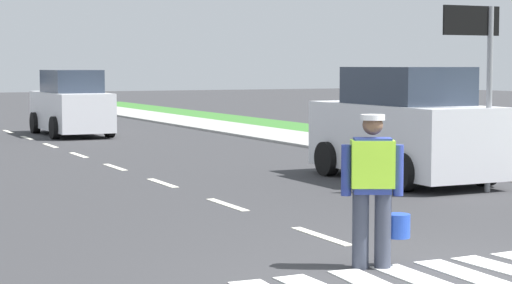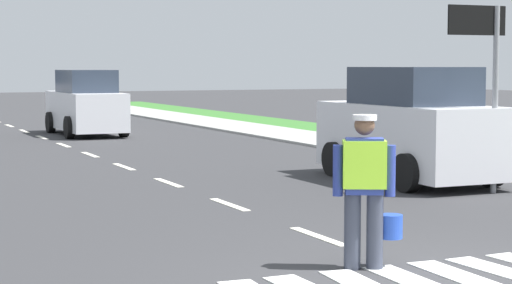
# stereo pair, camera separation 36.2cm
# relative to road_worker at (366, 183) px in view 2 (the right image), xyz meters

# --- Properties ---
(ground_plane) EXTENTS (96.00, 96.00, 0.00)m
(ground_plane) POSITION_rel_road_worker_xyz_m (0.42, 20.18, -0.93)
(ground_plane) COLOR #333335
(sidewalk_right) EXTENTS (2.40, 72.00, 0.14)m
(sidewalk_right) POSITION_rel_road_worker_xyz_m (7.62, 9.18, -0.93)
(sidewalk_right) COLOR #9E9E99
(sidewalk_right) RESTS_ON ground
(crosswalk_stripes) EXTENTS (4.53, 1.93, 0.01)m
(crosswalk_stripes) POSITION_rel_road_worker_xyz_m (0.42, -0.91, -0.92)
(crosswalk_stripes) COLOR white
(crosswalk_stripes) RESTS_ON ground
(lane_center_line) EXTENTS (0.14, 46.40, 0.01)m
(lane_center_line) POSITION_rel_road_worker_xyz_m (0.42, 24.38, -0.93)
(lane_center_line) COLOR silver
(lane_center_line) RESTS_ON ground
(road_worker) EXTENTS (0.75, 0.45, 1.67)m
(road_worker) POSITION_rel_road_worker_xyz_m (0.00, 0.00, 0.00)
(road_worker) COLOR #383D4C
(road_worker) RESTS_ON ground
(lane_direction_sign) EXTENTS (1.16, 0.11, 3.20)m
(lane_direction_sign) POSITION_rel_road_worker_xyz_m (4.87, 4.34, 1.48)
(lane_direction_sign) COLOR gray
(lane_direction_sign) RESTS_ON ground
(car_outgoing_far) EXTENTS (1.90, 4.37, 2.05)m
(car_outgoing_far) POSITION_rel_road_worker_xyz_m (1.92, 20.42, 0.02)
(car_outgoing_far) COLOR silver
(car_outgoing_far) RESTS_ON ground
(car_parked_curbside) EXTENTS (2.01, 4.23, 2.16)m
(car_parked_curbside) POSITION_rel_road_worker_xyz_m (4.68, 6.27, 0.08)
(car_parked_curbside) COLOR silver
(car_parked_curbside) RESTS_ON ground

